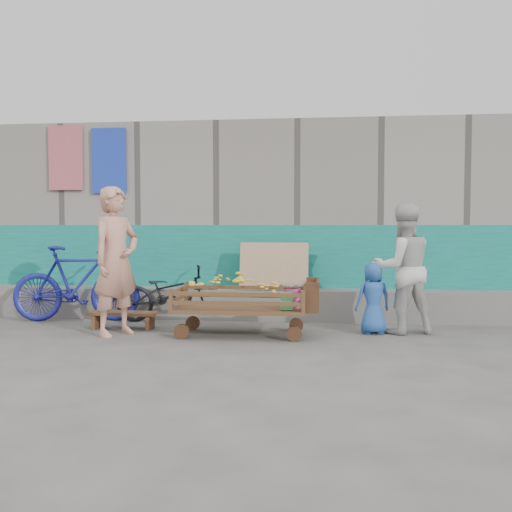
# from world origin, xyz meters

# --- Properties ---
(ground) EXTENTS (80.00, 80.00, 0.00)m
(ground) POSITION_xyz_m (0.00, 0.00, 0.00)
(ground) COLOR #4E4B47
(ground) RESTS_ON ground
(building_wall) EXTENTS (12.00, 3.50, 3.00)m
(building_wall) POSITION_xyz_m (-0.00, 4.05, 1.47)
(building_wall) COLOR gray
(building_wall) RESTS_ON ground
(banana_cart) EXTENTS (1.81, 0.83, 0.77)m
(banana_cart) POSITION_xyz_m (-0.05, 1.04, 0.52)
(banana_cart) COLOR brown
(banana_cart) RESTS_ON ground
(bench) EXTENTS (0.93, 0.28, 0.23)m
(bench) POSITION_xyz_m (-1.66, 1.32, 0.17)
(bench) COLOR brown
(bench) RESTS_ON ground
(vendor_man) EXTENTS (0.73, 0.82, 1.88)m
(vendor_man) POSITION_xyz_m (-1.59, 0.89, 0.94)
(vendor_man) COLOR tan
(vendor_man) RESTS_ON ground
(woman) EXTENTS (0.95, 0.82, 1.67)m
(woman) POSITION_xyz_m (2.03, 1.44, 0.84)
(woman) COLOR silver
(woman) RESTS_ON ground
(child) EXTENTS (0.51, 0.40, 0.92)m
(child) POSITION_xyz_m (1.65, 1.35, 0.46)
(child) COLOR #2657A8
(child) RESTS_ON ground
(bicycle_dark) EXTENTS (1.62, 0.92, 0.81)m
(bicycle_dark) POSITION_xyz_m (-1.20, 2.05, 0.40)
(bicycle_dark) COLOR black
(bicycle_dark) RESTS_ON ground
(bicycle_blue) EXTENTS (1.88, 0.80, 1.10)m
(bicycle_blue) POSITION_xyz_m (-2.54, 1.85, 0.55)
(bicycle_blue) COLOR #1F259B
(bicycle_blue) RESTS_ON ground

